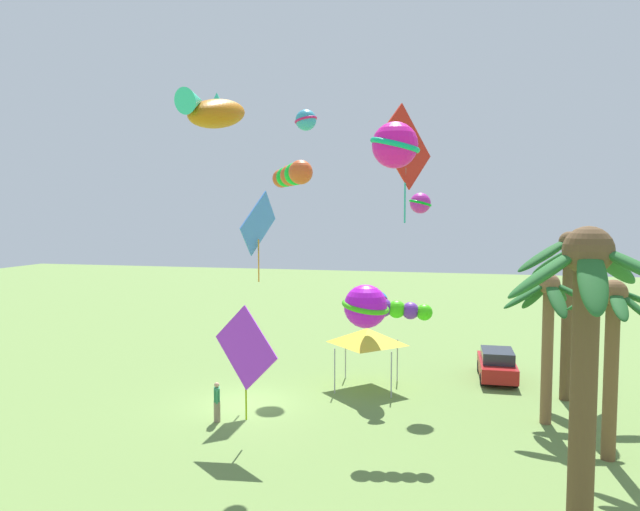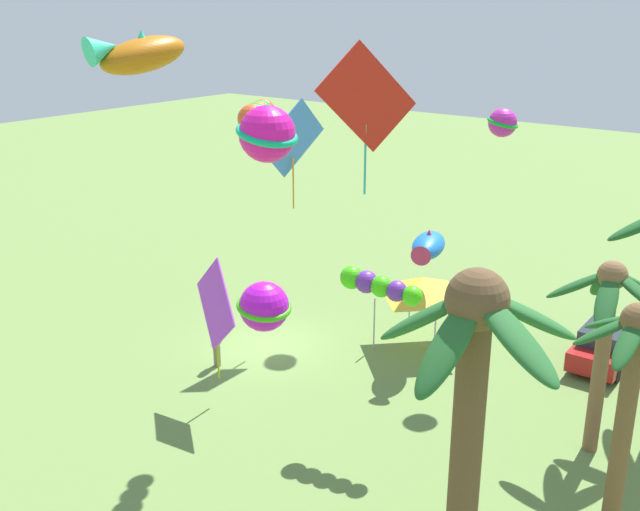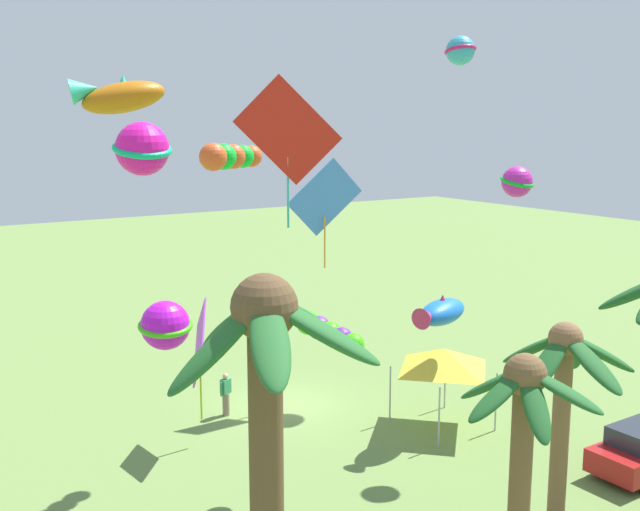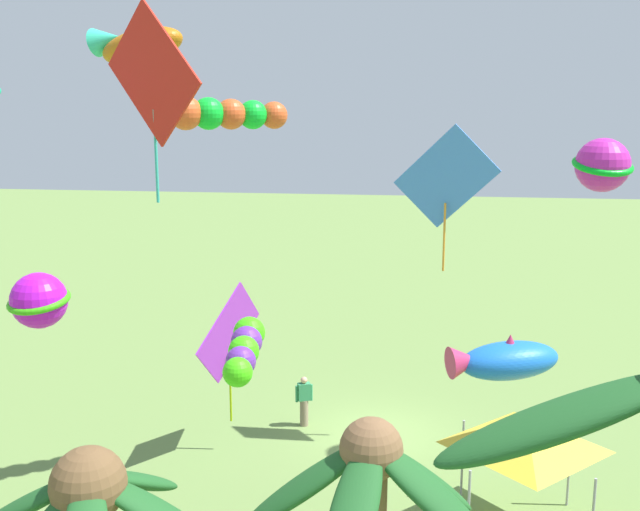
% 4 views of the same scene
% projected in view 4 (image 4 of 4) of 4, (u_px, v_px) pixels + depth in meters
% --- Properties ---
extents(ground_plane, '(120.00, 120.00, 0.00)m').
position_uv_depth(ground_plane, '(379.00, 435.00, 22.62)').
color(ground_plane, olive).
extents(spectator_0, '(0.51, 0.36, 1.59)m').
position_uv_depth(spectator_0, '(304.00, 401.00, 23.14)').
color(spectator_0, gray).
rests_on(spectator_0, ground).
extents(festival_tent, '(2.86, 2.86, 2.85)m').
position_uv_depth(festival_tent, '(525.00, 432.00, 17.09)').
color(festival_tent, '#9E9EA3').
rests_on(festival_tent, ground).
extents(kite_fish_0, '(2.68, 1.78, 1.05)m').
position_uv_depth(kite_fish_0, '(503.00, 360.00, 16.34)').
color(kite_fish_0, blue).
extents(kite_tube_3, '(0.87, 2.60, 0.83)m').
position_uv_depth(kite_tube_3, '(245.00, 349.00, 15.61)').
color(kite_tube_3, '#3FDC14').
extents(kite_ball_4, '(1.32, 1.32, 0.97)m').
position_uv_depth(kite_ball_4, '(603.00, 165.00, 13.45)').
color(kite_ball_4, '#C124A3').
extents(kite_fish_5, '(2.99, 1.80, 1.33)m').
position_uv_depth(kite_fish_5, '(137.00, 45.00, 19.77)').
color(kite_fish_5, '#BE680F').
extents(kite_tube_6, '(2.63, 2.00, 0.81)m').
position_uv_depth(kite_tube_6, '(225.00, 114.00, 18.14)').
color(kite_tube_6, '#DB5223').
extents(kite_diamond_7, '(2.36, 1.50, 3.85)m').
position_uv_depth(kite_diamond_7, '(153.00, 76.00, 14.20)').
color(kite_diamond_7, red).
extents(kite_ball_8, '(1.71, 1.71, 1.23)m').
position_uv_depth(kite_ball_8, '(39.00, 300.00, 16.32)').
color(kite_ball_8, '#BB13D3').
extents(kite_diamond_9, '(2.95, 0.69, 4.17)m').
position_uv_depth(kite_diamond_9, '(446.00, 179.00, 20.89)').
color(kite_diamond_9, '#4282E6').
extents(kite_diamond_10, '(1.14, 2.75, 4.08)m').
position_uv_depth(kite_diamond_10, '(229.00, 335.00, 20.98)').
color(kite_diamond_10, '#A932DC').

